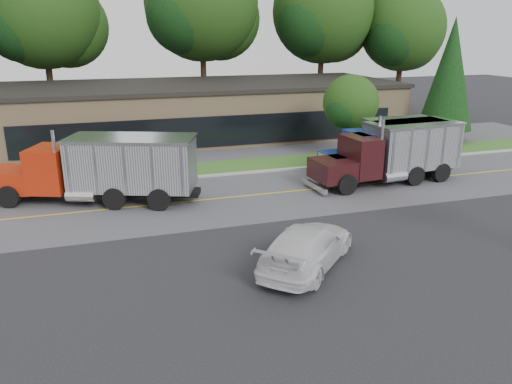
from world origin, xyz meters
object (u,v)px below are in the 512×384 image
dump_truck_blue (388,147)px  rally_car (307,246)px  dump_truck_red (104,167)px  dump_truck_maroon (394,151)px

dump_truck_blue → rally_car: (-9.27, -9.68, -1.02)m
dump_truck_red → dump_truck_maroon: size_ratio=1.17×
dump_truck_maroon → rally_car: size_ratio=1.69×
dump_truck_red → dump_truck_blue: same height
dump_truck_red → rally_car: (6.82, -9.82, -1.03)m
dump_truck_red → dump_truck_maroon: (15.85, -1.20, -0.01)m
dump_truck_blue → dump_truck_maroon: bearing=74.8°
dump_truck_red → dump_truck_maroon: bearing=-163.8°
dump_truck_blue → dump_truck_maroon: same height
dump_truck_red → dump_truck_maroon: 15.90m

